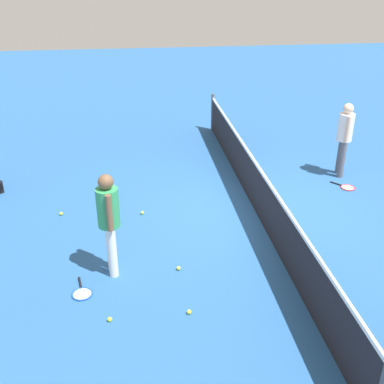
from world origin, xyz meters
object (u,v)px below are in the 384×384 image
player_near_side (109,216)px  tennis_racket_far_player (347,187)px  tennis_ball_midcourt (142,213)px  tennis_ball_baseline (178,268)px  tennis_racket_near_player (82,293)px  tennis_ball_by_net (110,319)px  player_far_side (345,134)px  tennis_ball_near_player (189,312)px  tennis_ball_stray_left (61,214)px

player_near_side → tennis_racket_far_player: bearing=116.1°
tennis_ball_midcourt → tennis_ball_baseline: 2.01m
tennis_racket_near_player → tennis_ball_by_net: bearing=32.7°
player_far_side → tennis_ball_near_player: bearing=-43.3°
tennis_racket_far_player → tennis_ball_midcourt: (0.62, -4.50, 0.02)m
tennis_ball_by_net → tennis_ball_baseline: size_ratio=1.00×
tennis_ball_by_net → tennis_ball_midcourt: (-3.01, 0.56, 0.00)m
tennis_ball_baseline → tennis_ball_stray_left: bearing=-135.4°
tennis_racket_far_player → tennis_racket_near_player: bearing=-61.6°
tennis_ball_midcourt → tennis_ball_stray_left: 1.59m
player_near_side → tennis_ball_stray_left: 2.47m
tennis_racket_far_player → tennis_ball_by_net: size_ratio=8.60×
player_far_side → tennis_racket_far_player: 1.22m
tennis_ball_midcourt → tennis_ball_baseline: (1.94, 0.51, 0.00)m
tennis_racket_far_player → tennis_ball_near_player: tennis_ball_near_player is taller
player_far_side → tennis_racket_far_player: player_far_side is taller
player_near_side → tennis_racket_far_player: (-2.46, 5.03, -1.00)m
player_near_side → tennis_ball_baseline: 1.43m
tennis_ball_midcourt → player_far_side: bearing=105.8°
tennis_ball_baseline → player_near_side: bearing=-95.5°
tennis_racket_far_player → tennis_ball_by_net: 6.23m
tennis_ball_by_net → tennis_ball_midcourt: bearing=169.4°
tennis_racket_near_player → tennis_ball_by_net: size_ratio=9.15×
tennis_racket_far_player → tennis_ball_stray_left: size_ratio=8.60×
player_far_side → tennis_racket_near_player: 6.76m
tennis_racket_near_player → tennis_racket_far_player: size_ratio=1.06×
tennis_ball_near_player → tennis_ball_by_net: 1.11m
player_far_side → tennis_ball_stray_left: bearing=-79.6°
tennis_ball_stray_left → tennis_ball_near_player: bearing=33.8°
tennis_racket_near_player → tennis_ball_stray_left: bearing=-166.8°
tennis_racket_near_player → tennis_ball_by_net: 0.79m
player_far_side → tennis_racket_near_player: player_far_side is taller
tennis_ball_by_net → tennis_ball_stray_left: bearing=-162.3°
tennis_ball_by_net → tennis_racket_near_player: bearing=-147.3°
tennis_ball_baseline → tennis_ball_by_net: bearing=-45.0°
player_far_side → tennis_ball_midcourt: 4.89m
tennis_ball_near_player → tennis_ball_by_net: size_ratio=1.00×
player_near_side → player_far_side: 6.03m
tennis_ball_midcourt → tennis_ball_near_player: bearing=10.3°
player_near_side → tennis_ball_near_player: size_ratio=25.76×
tennis_ball_by_net → tennis_ball_stray_left: 3.35m
player_far_side → tennis_ball_near_player: player_far_side is taller
player_far_side → tennis_ball_baseline: bearing=-51.6°
player_near_side → tennis_ball_stray_left: (-2.02, -1.05, -0.98)m
player_far_side → tennis_racket_near_player: bearing=-56.9°
player_far_side → tennis_ball_stray_left: 6.37m
tennis_racket_far_player → tennis_ball_midcourt: size_ratio=8.60×
player_far_side → tennis_racket_far_player: (0.69, -0.11, -1.00)m
tennis_ball_near_player → tennis_ball_stray_left: (-3.18, -2.13, 0.00)m
player_far_side → tennis_ball_by_net: bearing=-50.1°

